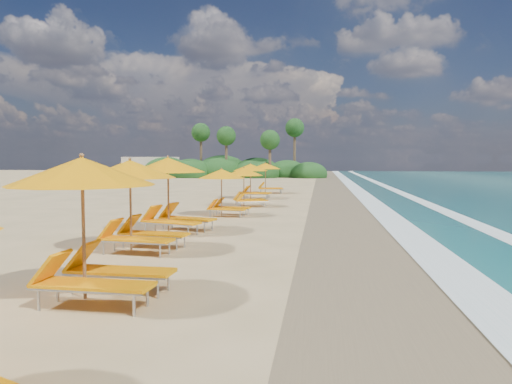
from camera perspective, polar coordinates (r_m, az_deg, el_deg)
ground at (r=19.24m, az=0.00°, el=-3.57°), size 160.00×160.00×0.00m
wet_sand at (r=19.12m, az=11.99°, el=-3.69°), size 4.00×160.00×0.01m
surf_foam at (r=19.51m, az=19.94°, el=-3.62°), size 4.00×160.00×0.01m
station_1 at (r=8.98m, az=-18.87°, el=-2.96°), size 2.90×2.69×2.64m
station_2 at (r=13.47m, az=-14.08°, el=-0.77°), size 3.00×2.84×2.57m
station_3 at (r=16.71m, az=-9.90°, el=0.34°), size 3.33×3.24×2.65m
station_4 at (r=21.15m, az=-3.73°, el=0.37°), size 2.49×2.35×2.14m
station_5 at (r=25.29m, az=-1.10°, el=0.94°), size 2.73×2.69×2.11m
station_6 at (r=30.22m, az=-0.33°, el=1.61°), size 2.49×2.30×2.27m
station_7 at (r=35.00m, az=1.42°, el=1.96°), size 2.73×2.60×2.29m
treeline at (r=65.63m, az=-3.26°, el=2.65°), size 25.80×8.80×9.74m
beach_building at (r=71.27m, az=-12.45°, el=2.99°), size 7.00×5.00×2.80m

